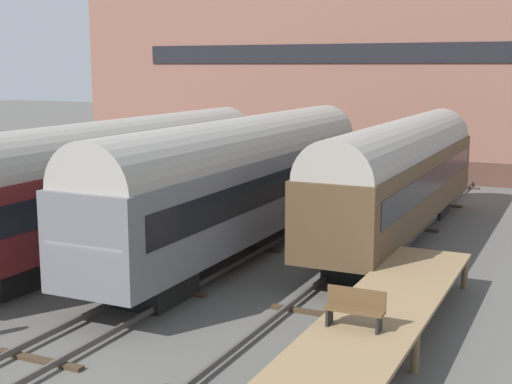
{
  "coord_description": "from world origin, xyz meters",
  "views": [
    {
      "loc": [
        11.75,
        -15.55,
        7.1
      ],
      "look_at": [
        0.0,
        9.47,
        2.2
      ],
      "focal_mm": 50.0,
      "sensor_mm": 36.0,
      "label": 1
    }
  ],
  "objects_px": {
    "train_car_brown": "(400,172)",
    "bench": "(355,307)",
    "train_car_grey": "(243,177)",
    "train_car_maroon": "(119,175)"
  },
  "relations": [
    {
      "from": "train_car_maroon",
      "to": "train_car_grey",
      "type": "distance_m",
      "value": 4.99
    },
    {
      "from": "train_car_maroon",
      "to": "train_car_brown",
      "type": "height_order",
      "value": "train_car_maroon"
    },
    {
      "from": "train_car_maroon",
      "to": "train_car_brown",
      "type": "xyz_separation_m",
      "value": [
        9.73,
        5.78,
        -0.05
      ]
    },
    {
      "from": "train_car_brown",
      "to": "train_car_grey",
      "type": "bearing_deg",
      "value": -136.12
    },
    {
      "from": "train_car_maroon",
      "to": "bench",
      "type": "bearing_deg",
      "value": -32.11
    },
    {
      "from": "train_car_grey",
      "to": "train_car_brown",
      "type": "relative_size",
      "value": 1.08
    },
    {
      "from": "bench",
      "to": "train_car_maroon",
      "type": "bearing_deg",
      "value": 147.89
    },
    {
      "from": "train_car_grey",
      "to": "bench",
      "type": "xyz_separation_m",
      "value": [
        7.14,
        -8.64,
        -1.36
      ]
    },
    {
      "from": "train_car_brown",
      "to": "bench",
      "type": "bearing_deg",
      "value": -80.3
    },
    {
      "from": "train_car_grey",
      "to": "bench",
      "type": "distance_m",
      "value": 11.29
    }
  ]
}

